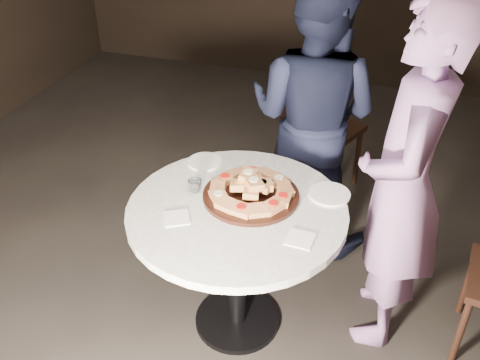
% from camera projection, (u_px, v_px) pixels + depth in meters
% --- Properties ---
extents(floor, '(7.00, 7.00, 0.00)m').
position_uv_depth(floor, '(248.00, 306.00, 3.18)').
color(floor, black).
rests_on(floor, ground).
extents(table, '(1.34, 1.34, 0.82)m').
position_uv_depth(table, '(237.00, 231.00, 2.71)').
color(table, black).
rests_on(table, ground).
extents(serving_board, '(0.54, 0.54, 0.02)m').
position_uv_depth(serving_board, '(251.00, 195.00, 2.69)').
color(serving_board, black).
rests_on(serving_board, table).
extents(focaccia_pile, '(0.44, 0.44, 0.12)m').
position_uv_depth(focaccia_pile, '(252.00, 188.00, 2.67)').
color(focaccia_pile, '#B07344').
rests_on(focaccia_pile, serving_board).
extents(plate_left, '(0.23, 0.23, 0.01)m').
position_uv_depth(plate_left, '(205.00, 162.00, 2.97)').
color(plate_left, white).
rests_on(plate_left, table).
extents(plate_right, '(0.23, 0.23, 0.01)m').
position_uv_depth(plate_right, '(329.00, 194.00, 2.71)').
color(plate_right, white).
rests_on(plate_right, table).
extents(water_glass, '(0.08, 0.08, 0.07)m').
position_uv_depth(water_glass, '(195.00, 186.00, 2.72)').
color(water_glass, silver).
rests_on(water_glass, table).
extents(napkin_near, '(0.16, 0.16, 0.01)m').
position_uv_depth(napkin_near, '(177.00, 218.00, 2.55)').
color(napkin_near, white).
rests_on(napkin_near, table).
extents(napkin_far, '(0.13, 0.13, 0.01)m').
position_uv_depth(napkin_far, '(300.00, 239.00, 2.42)').
color(napkin_far, white).
rests_on(napkin_far, table).
extents(chair_far, '(0.62, 0.63, 0.99)m').
position_uv_depth(chair_far, '(317.00, 125.00, 3.86)').
color(chair_far, black).
rests_on(chair_far, ground).
extents(diner_navy, '(0.99, 0.85, 1.78)m').
position_uv_depth(diner_navy, '(313.00, 117.00, 3.28)').
color(diner_navy, black).
rests_on(diner_navy, ground).
extents(diner_teal, '(0.45, 0.68, 1.87)m').
position_uv_depth(diner_teal, '(403.00, 187.00, 2.58)').
color(diner_teal, '#86659E').
rests_on(diner_teal, ground).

